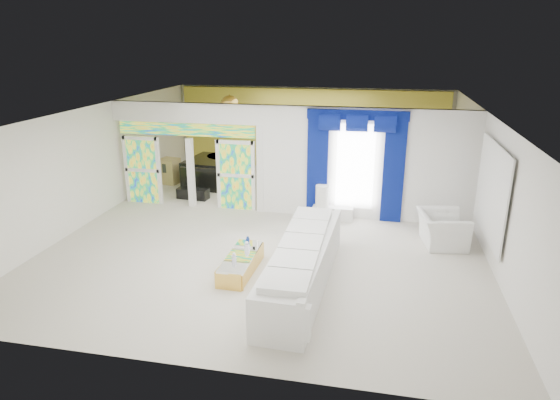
% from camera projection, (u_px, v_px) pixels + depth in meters
% --- Properties ---
extents(floor, '(12.00, 12.00, 0.00)m').
position_uv_depth(floor, '(278.00, 225.00, 12.86)').
color(floor, '#B7AF9E').
rests_on(floor, ground).
extents(dividing_wall, '(5.70, 0.18, 3.00)m').
position_uv_depth(dividing_wall, '(365.00, 164.00, 12.91)').
color(dividing_wall, white).
rests_on(dividing_wall, ground).
extents(dividing_header, '(4.30, 0.18, 0.55)m').
position_uv_depth(dividing_header, '(185.00, 113.00, 13.47)').
color(dividing_header, white).
rests_on(dividing_header, dividing_wall).
extents(stained_panel_left, '(0.95, 0.04, 2.00)m').
position_uv_depth(stained_panel_left, '(143.00, 170.00, 14.29)').
color(stained_panel_left, '#994C3F').
rests_on(stained_panel_left, ground).
extents(stained_panel_right, '(0.95, 0.04, 2.00)m').
position_uv_depth(stained_panel_right, '(236.00, 175.00, 13.75)').
color(stained_panel_right, '#994C3F').
rests_on(stained_panel_right, ground).
extents(stained_transom, '(4.00, 0.05, 0.35)m').
position_uv_depth(stained_transom, '(186.00, 130.00, 13.62)').
color(stained_transom, '#994C3F').
rests_on(stained_transom, dividing_header).
extents(window_pane, '(1.00, 0.02, 2.30)m').
position_uv_depth(window_pane, '(355.00, 167.00, 12.88)').
color(window_pane, white).
rests_on(window_pane, dividing_wall).
extents(blue_drape_left, '(0.55, 0.10, 2.80)m').
position_uv_depth(blue_drape_left, '(317.00, 167.00, 13.05)').
color(blue_drape_left, '#04064C').
rests_on(blue_drape_left, ground).
extents(blue_drape_right, '(0.55, 0.10, 2.80)m').
position_uv_depth(blue_drape_right, '(394.00, 171.00, 12.67)').
color(blue_drape_right, '#04064C').
rests_on(blue_drape_right, ground).
extents(blue_pelmet, '(2.60, 0.12, 0.25)m').
position_uv_depth(blue_pelmet, '(358.00, 115.00, 12.41)').
color(blue_pelmet, '#04064C').
rests_on(blue_pelmet, dividing_wall).
extents(wall_mirror, '(0.04, 2.70, 1.90)m').
position_uv_depth(wall_mirror, '(492.00, 191.00, 10.50)').
color(wall_mirror, white).
rests_on(wall_mirror, ground).
extents(gold_curtains, '(9.70, 0.12, 2.90)m').
position_uv_depth(gold_curtains, '(311.00, 129.00, 17.87)').
color(gold_curtains, gold).
rests_on(gold_curtains, ground).
extents(white_sofa, '(1.11, 4.41, 0.83)m').
position_uv_depth(white_sofa, '(302.00, 266.00, 9.60)').
color(white_sofa, silver).
rests_on(white_sofa, ground).
extents(coffee_table, '(0.61, 1.66, 0.36)m').
position_uv_depth(coffee_table, '(241.00, 264.00, 10.21)').
color(coffee_table, gold).
rests_on(coffee_table, ground).
extents(console_table, '(1.09, 0.36, 0.36)m').
position_uv_depth(console_table, '(333.00, 213.00, 13.19)').
color(console_table, silver).
rests_on(console_table, ground).
extents(table_lamp, '(0.36, 0.36, 0.58)m').
position_uv_depth(table_lamp, '(322.00, 196.00, 13.10)').
color(table_lamp, silver).
rests_on(table_lamp, console_table).
extents(armchair, '(1.22, 1.34, 0.78)m').
position_uv_depth(armchair, '(442.00, 229.00, 11.52)').
color(armchair, silver).
rests_on(armchair, ground).
extents(grand_piano, '(1.50, 1.87, 0.88)m').
position_uv_depth(grand_piano, '(210.00, 171.00, 16.30)').
color(grand_piano, black).
rests_on(grand_piano, ground).
extents(piano_bench, '(0.99, 0.47, 0.32)m').
position_uv_depth(piano_bench, '(193.00, 194.00, 14.90)').
color(piano_bench, black).
rests_on(piano_bench, ground).
extents(tv_console, '(0.67, 0.63, 0.85)m').
position_uv_depth(tv_console, '(170.00, 171.00, 16.41)').
color(tv_console, tan).
rests_on(tv_console, ground).
extents(chandelier, '(0.60, 0.60, 0.60)m').
position_uv_depth(chandelier, '(230.00, 105.00, 15.62)').
color(chandelier, gold).
rests_on(chandelier, ceiling).
extents(decanters, '(0.22, 0.86, 0.18)m').
position_uv_depth(decanters, '(243.00, 249.00, 10.32)').
color(decanters, navy).
rests_on(decanters, coffee_table).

